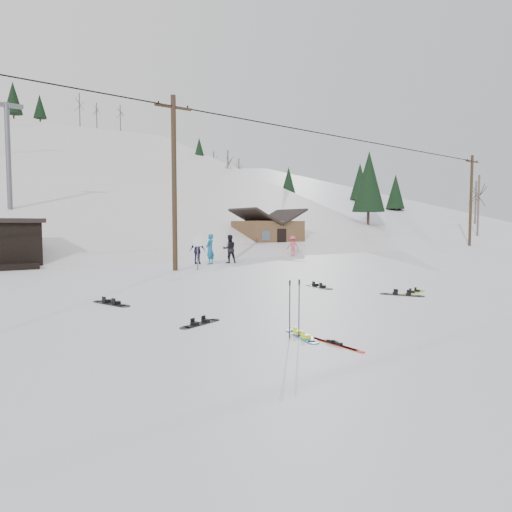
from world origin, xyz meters
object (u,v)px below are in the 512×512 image
cabin (268,235)px  hero_snowboard (302,336)px  utility_pole (174,180)px  hero_skis (334,343)px

cabin → hero_snowboard: (-16.52, -24.63, -1.46)m
utility_pole → hero_skis: size_ratio=5.91×
utility_pole → hero_skis: (-3.37, -15.49, -4.66)m
cabin → hero_skis: size_ratio=3.54×
cabin → hero_snowboard: 29.69m
utility_pole → hero_snowboard: (-3.52, -14.64, -4.66)m
utility_pole → cabin: bearing=37.6°
utility_pole → hero_snowboard: bearing=-103.5°
hero_snowboard → hero_skis: (0.14, -0.85, -0.00)m
hero_snowboard → hero_skis: bearing=-156.6°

